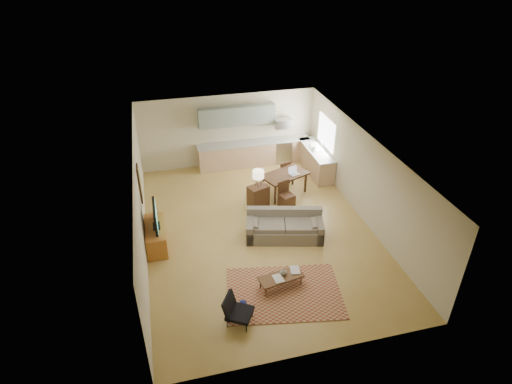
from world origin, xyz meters
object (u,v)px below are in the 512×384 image
object	(u,v)px
tv_credenza	(156,236)
console_table	(258,196)
sofa	(285,226)
coffee_table	(281,281)
dining_table	(284,184)
armchair	(240,311)

from	to	relation	value
tv_credenza	console_table	bearing A→B (deg)	21.41
sofa	tv_credenza	xyz separation A→B (m)	(-3.60, 0.51, -0.07)
sofa	tv_credenza	world-z (taller)	sofa
coffee_table	console_table	xyz separation A→B (m)	(0.37, 3.72, 0.20)
sofa	console_table	size ratio (longest dim) A/B	3.13
dining_table	coffee_table	bearing A→B (deg)	-130.80
sofa	tv_credenza	size ratio (longest dim) A/B	1.62
coffee_table	armchair	distance (m)	1.52
sofa	coffee_table	bearing A→B (deg)	-95.39
coffee_table	console_table	bearing A→B (deg)	73.60
coffee_table	armchair	bearing A→B (deg)	-155.20
tv_credenza	sofa	bearing A→B (deg)	-8.07
console_table	dining_table	world-z (taller)	dining_table
console_table	dining_table	bearing A→B (deg)	6.30
dining_table	armchair	bearing A→B (deg)	-139.70
sofa	console_table	bearing A→B (deg)	114.60
coffee_table	tv_credenza	xyz separation A→B (m)	(-2.91, 2.43, 0.16)
sofa	coffee_table	xyz separation A→B (m)	(-0.69, -1.92, -0.23)
sofa	tv_credenza	bearing A→B (deg)	-173.65
coffee_table	tv_credenza	size ratio (longest dim) A/B	0.79
coffee_table	console_table	size ratio (longest dim) A/B	1.53
armchair	dining_table	world-z (taller)	dining_table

